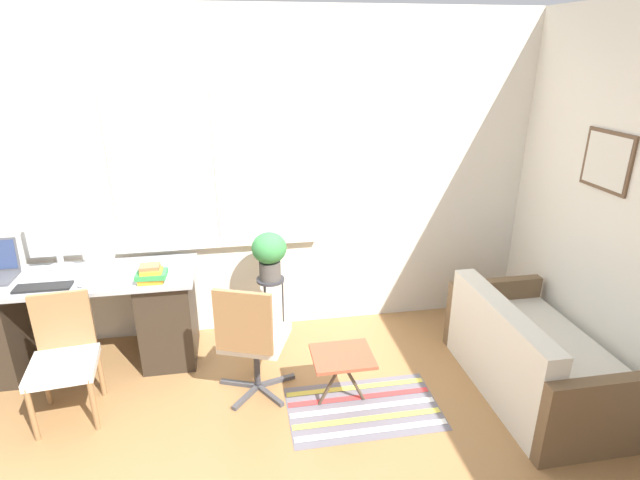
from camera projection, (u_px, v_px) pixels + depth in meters
ground_plane at (228, 372)px, 3.93m from camera, size 14.00×14.00×0.00m
wall_back_with_window at (217, 182)px, 4.09m from camera, size 9.00×0.12×2.70m
wall_right_with_picture at (572, 190)px, 3.88m from camera, size 0.08×9.00×2.70m
desk at (83, 319)px, 3.89m from camera, size 1.77×0.63×0.77m
monitor at (56, 239)px, 3.83m from camera, size 0.42×0.19×0.45m
keyboard at (43, 287)px, 3.58m from camera, size 0.39×0.13×0.02m
mouse at (81, 284)px, 3.60m from camera, size 0.04×0.07×0.04m
book_stack at (151, 274)px, 3.66m from camera, size 0.22×0.17×0.13m
desk_chair_wooden at (63, 355)px, 3.36m from camera, size 0.46×0.47×0.85m
office_chair_swivel at (252, 338)px, 3.51m from camera, size 0.57×0.59×0.92m
couch_loveseat at (532, 360)px, 3.64m from camera, size 0.80×1.44×0.72m
plant_stand at (271, 287)px, 4.15m from camera, size 0.23×0.23×0.60m
potted_plant at (269, 252)px, 4.04m from camera, size 0.28×0.28×0.40m
floor_rug_striped at (363, 408)px, 3.53m from camera, size 1.07×0.63×0.01m
folding_stool at (342, 359)px, 3.46m from camera, size 0.42×0.36×0.41m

